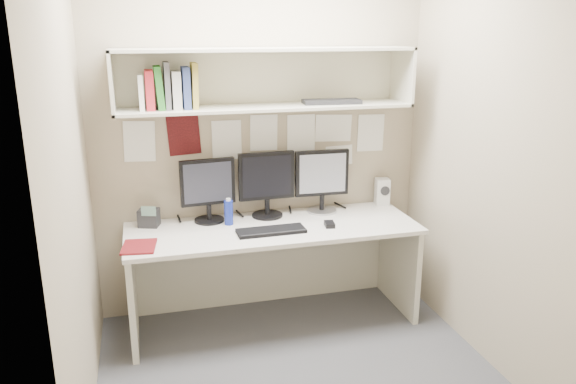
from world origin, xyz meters
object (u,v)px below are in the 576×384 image
object	(u,v)px
desk	(273,274)
monitor_left	(208,187)
monitor_center	(267,182)
maroon_notebook	(139,247)
monitor_right	(322,178)
desk_phone	(149,217)
speaker	(382,192)
keyboard	(271,231)

from	to	relation	value
desk	monitor_left	distance (m)	0.77
monitor_center	maroon_notebook	xyz separation A→B (m)	(-0.91, -0.40, -0.25)
monitor_left	desk	bearing A→B (deg)	-33.66
monitor_right	desk	bearing A→B (deg)	-151.08
monitor_right	monitor_left	bearing A→B (deg)	-178.35
maroon_notebook	desk_phone	bearing A→B (deg)	86.71
desk_phone	speaker	bearing A→B (deg)	19.54
maroon_notebook	desk_phone	size ratio (longest dim) A/B	1.54
speaker	desk_phone	xyz separation A→B (m)	(-1.76, -0.05, -0.04)
monitor_right	maroon_notebook	world-z (taller)	monitor_right
monitor_right	maroon_notebook	xyz separation A→B (m)	(-1.32, -0.40, -0.25)
monitor_right	desk_phone	xyz separation A→B (m)	(-1.25, -0.01, -0.19)
keyboard	speaker	bearing A→B (deg)	20.78
monitor_center	maroon_notebook	size ratio (longest dim) A/B	1.92
desk	maroon_notebook	xyz separation A→B (m)	(-0.90, -0.18, 0.37)
monitor_left	monitor_right	xyz separation A→B (m)	(0.84, -0.00, 0.01)
speaker	maroon_notebook	bearing A→B (deg)	-156.84
speaker	desk_phone	world-z (taller)	speaker
desk	keyboard	world-z (taller)	keyboard
speaker	monitor_left	bearing A→B (deg)	-168.50
monitor_left	keyboard	size ratio (longest dim) A/B	0.98
keyboard	desk_phone	distance (m)	0.86
monitor_left	maroon_notebook	size ratio (longest dim) A/B	1.82
monitor_center	monitor_right	distance (m)	0.42
monitor_right	speaker	world-z (taller)	monitor_right
monitor_left	desk_phone	size ratio (longest dim) A/B	2.80
desk	speaker	world-z (taller)	speaker
keyboard	speaker	distance (m)	1.05
monitor_right	keyboard	xyz separation A→B (m)	(-0.47, -0.35, -0.24)
keyboard	maroon_notebook	world-z (taller)	keyboard
monitor_left	keyboard	distance (m)	0.56
monitor_left	desk_phone	xyz separation A→B (m)	(-0.41, -0.01, -0.18)
monitor_right	monitor_center	bearing A→B (deg)	-178.34
monitor_right	desk_phone	bearing A→B (deg)	-178.04
monitor_left	speaker	distance (m)	1.35
maroon_notebook	desk_phone	xyz separation A→B (m)	(0.07, 0.39, 0.06)
desk	monitor_center	xyz separation A→B (m)	(0.01, 0.22, 0.62)
monitor_center	monitor_right	size ratio (longest dim) A/B	1.02
speaker	maroon_notebook	world-z (taller)	speaker
monitor_center	speaker	xyz separation A→B (m)	(0.92, 0.04, -0.15)
maroon_notebook	desk_phone	distance (m)	0.40
monitor_right	keyboard	world-z (taller)	monitor_right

